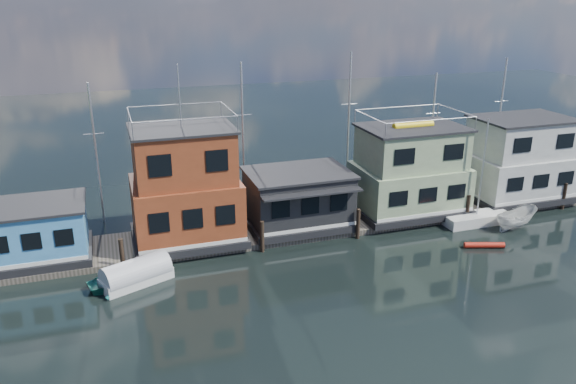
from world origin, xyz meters
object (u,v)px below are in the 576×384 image
object	(u,v)px
houseboat_dark	(298,199)
houseboat_green	(410,172)
houseboat_white	(518,160)
day_sailer	(476,218)
dinghy_teal	(123,279)
houseboat_blue	(36,232)
motorboat	(516,219)
red_kayak	(484,245)
tarp_runabout	(136,274)
houseboat_red	(185,188)

from	to	relation	value
houseboat_dark	houseboat_green	xyz separation A→B (m)	(9.00, 0.02, 1.13)
houseboat_white	day_sailer	bearing A→B (deg)	-151.64
dinghy_teal	houseboat_dark	bearing A→B (deg)	-83.48
houseboat_blue	houseboat_white	xyz separation A→B (m)	(36.50, 0.00, 1.33)
day_sailer	motorboat	world-z (taller)	day_sailer
houseboat_dark	houseboat_blue	bearing A→B (deg)	179.94
houseboat_blue	red_kayak	world-z (taller)	houseboat_blue
dinghy_teal	motorboat	size ratio (longest dim) A/B	1.01
tarp_runabout	houseboat_green	bearing A→B (deg)	-9.85
houseboat_white	dinghy_teal	size ratio (longest dim) A/B	2.12
houseboat_blue	houseboat_white	bearing A→B (deg)	0.00
houseboat_white	day_sailer	world-z (taller)	day_sailer
tarp_runabout	houseboat_dark	bearing A→B (deg)	-1.04
houseboat_blue	dinghy_teal	size ratio (longest dim) A/B	1.61
red_kayak	day_sailer	bearing A→B (deg)	79.39
houseboat_red	motorboat	size ratio (longest dim) A/B	3.02
houseboat_red	houseboat_green	size ratio (longest dim) A/B	1.41
houseboat_dark	tarp_runabout	size ratio (longest dim) A/B	1.65
houseboat_blue	dinghy_teal	xyz separation A→B (m)	(4.88, -4.63, -1.79)
red_kayak	motorboat	size ratio (longest dim) A/B	0.69
houseboat_red	houseboat_green	distance (m)	17.01
houseboat_red	houseboat_dark	size ratio (longest dim) A/B	1.60
houseboat_dark	houseboat_green	size ratio (longest dim) A/B	0.88
houseboat_green	tarp_runabout	bearing A→B (deg)	-167.40
day_sailer	red_kayak	world-z (taller)	day_sailer
houseboat_green	red_kayak	bearing A→B (deg)	-73.76
houseboat_dark	day_sailer	size ratio (longest dim) A/B	0.92
day_sailer	tarp_runabout	bearing A→B (deg)	-176.58
houseboat_white	tarp_runabout	world-z (taller)	houseboat_white
day_sailer	dinghy_teal	size ratio (longest dim) A/B	2.02
houseboat_dark	houseboat_red	bearing A→B (deg)	179.86
houseboat_dark	dinghy_teal	size ratio (longest dim) A/B	1.86
houseboat_blue	houseboat_green	size ratio (longest dim) A/B	0.76
houseboat_dark	red_kayak	size ratio (longest dim) A/B	2.72
houseboat_blue	houseboat_green	world-z (taller)	houseboat_green
houseboat_dark	motorboat	world-z (taller)	houseboat_dark
houseboat_blue	tarp_runabout	size ratio (longest dim) A/B	1.43
red_kayak	houseboat_white	bearing A→B (deg)	59.13
houseboat_dark	day_sailer	xyz separation A→B (m)	(13.08, -3.17, -1.96)
houseboat_red	tarp_runabout	bearing A→B (deg)	-129.38
red_kayak	motorboat	world-z (taller)	motorboat
houseboat_green	red_kayak	xyz separation A→B (m)	(2.03, -6.96, -3.35)
houseboat_green	motorboat	world-z (taller)	houseboat_green
houseboat_red	tarp_runabout	size ratio (longest dim) A/B	2.65
dinghy_teal	red_kayak	bearing A→B (deg)	-109.19
houseboat_dark	houseboat_white	distance (m)	19.03
houseboat_white	dinghy_teal	xyz separation A→B (m)	(-31.62, -4.63, -3.13)
houseboat_red	motorboat	xyz separation A→B (m)	(23.29, -4.83, -3.35)
houseboat_dark	motorboat	bearing A→B (deg)	-17.48
red_kayak	houseboat_green	bearing A→B (deg)	124.25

